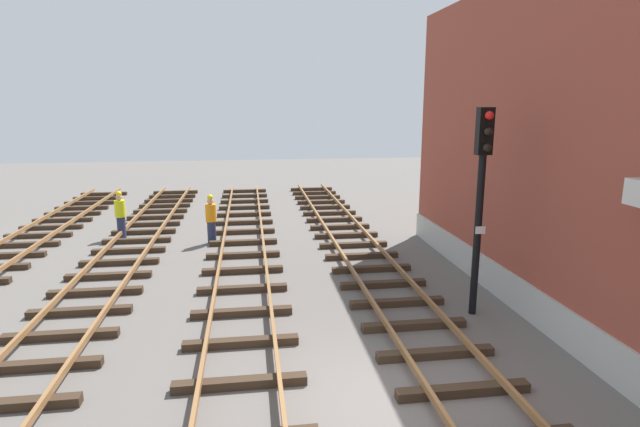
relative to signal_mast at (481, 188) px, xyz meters
The scene contains 6 objects.
ground_plane 5.58m from the signal_mast, 131.30° to the right, with size 80.00×80.00×0.00m, color #605B56.
track_near_building 4.94m from the signal_mast, 117.02° to the right, with size 2.50×45.84×0.32m.
track_centre 7.38m from the signal_mast, 149.22° to the right, with size 2.50×45.84×0.32m.
signal_mast is the anchor object (origin of this frame).
track_worker_foreground 13.95m from the signal_mast, 139.74° to the left, with size 0.40×0.40×1.87m.
track_worker_distant 10.56m from the signal_mast, 132.34° to the left, with size 0.40×0.40×1.87m.
Camera 1 is at (-2.46, -7.79, 5.18)m, focal length 28.31 mm.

